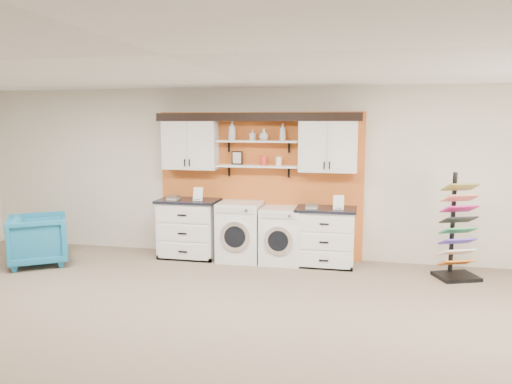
% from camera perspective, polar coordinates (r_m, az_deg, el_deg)
% --- Properties ---
extents(floor, '(10.00, 10.00, 0.00)m').
position_cam_1_polar(floor, '(4.93, -9.68, -19.12)').
color(floor, '#806A56').
rests_on(floor, ground).
extents(ceiling, '(10.00, 10.00, 0.00)m').
position_cam_1_polar(ceiling, '(4.43, -10.57, 15.14)').
color(ceiling, white).
rests_on(ceiling, wall_back).
extents(wall_back, '(10.00, 0.00, 10.00)m').
position_cam_1_polar(wall_back, '(8.27, 0.44, 2.20)').
color(wall_back, beige).
rests_on(wall_back, floor).
extents(accent_panel, '(3.40, 0.07, 2.40)m').
position_cam_1_polar(accent_panel, '(8.26, 0.39, 0.80)').
color(accent_panel, '#C75D21').
rests_on(accent_panel, wall_back).
extents(upper_cabinet_left, '(0.90, 0.35, 0.84)m').
position_cam_1_polar(upper_cabinet_left, '(8.35, -7.50, 5.49)').
color(upper_cabinet_left, silver).
rests_on(upper_cabinet_left, wall_back).
extents(upper_cabinet_right, '(0.90, 0.35, 0.84)m').
position_cam_1_polar(upper_cabinet_right, '(7.88, 8.24, 5.32)').
color(upper_cabinet_right, silver).
rests_on(upper_cabinet_right, wall_back).
extents(shelf_lower, '(1.32, 0.28, 0.03)m').
position_cam_1_polar(shelf_lower, '(8.07, 0.15, 2.98)').
color(shelf_lower, silver).
rests_on(shelf_lower, wall_back).
extents(shelf_upper, '(1.32, 0.28, 0.03)m').
position_cam_1_polar(shelf_upper, '(8.04, 0.15, 5.82)').
color(shelf_upper, silver).
rests_on(shelf_upper, wall_back).
extents(crown_molding, '(3.30, 0.41, 0.13)m').
position_cam_1_polar(crown_molding, '(8.05, 0.17, 8.65)').
color(crown_molding, black).
rests_on(crown_molding, wall_back).
extents(picture_frame, '(0.18, 0.02, 0.22)m').
position_cam_1_polar(picture_frame, '(8.18, -2.18, 3.92)').
color(picture_frame, black).
rests_on(picture_frame, shelf_lower).
extents(canister_red, '(0.11, 0.11, 0.16)m').
position_cam_1_polar(canister_red, '(8.04, 0.85, 3.64)').
color(canister_red, red).
rests_on(canister_red, shelf_lower).
extents(canister_cream, '(0.10, 0.10, 0.14)m').
position_cam_1_polar(canister_cream, '(7.99, 2.61, 3.53)').
color(canister_cream, silver).
rests_on(canister_cream, shelf_lower).
extents(base_cabinet_left, '(0.99, 0.66, 0.97)m').
position_cam_1_polar(base_cabinet_left, '(8.38, -7.67, -4.13)').
color(base_cabinet_left, silver).
rests_on(base_cabinet_left, floor).
extents(base_cabinet_right, '(0.93, 0.66, 0.91)m').
position_cam_1_polar(base_cabinet_right, '(7.92, 7.95, -5.06)').
color(base_cabinet_right, silver).
rests_on(base_cabinet_right, floor).
extents(washer, '(0.68, 0.71, 0.95)m').
position_cam_1_polar(washer, '(8.13, -1.82, -4.50)').
color(washer, white).
rests_on(washer, floor).
extents(dryer, '(0.64, 0.71, 0.89)m').
position_cam_1_polar(dryer, '(8.00, 2.96, -4.94)').
color(dryer, white).
rests_on(dryer, floor).
extents(sample_rack, '(0.68, 0.63, 1.52)m').
position_cam_1_polar(sample_rack, '(7.75, 21.98, -5.57)').
color(sample_rack, black).
rests_on(sample_rack, floor).
extents(armchair, '(1.19, 1.19, 0.79)m').
position_cam_1_polar(armchair, '(8.62, -23.59, -5.02)').
color(armchair, '#196C96').
rests_on(armchair, floor).
extents(soap_bottle_a, '(0.14, 0.14, 0.32)m').
position_cam_1_polar(soap_bottle_a, '(8.14, -2.76, 7.06)').
color(soap_bottle_a, silver).
rests_on(soap_bottle_a, shelf_upper).
extents(soap_bottle_b, '(0.09, 0.09, 0.17)m').
position_cam_1_polar(soap_bottle_b, '(8.05, -0.37, 6.53)').
color(soap_bottle_b, silver).
rests_on(soap_bottle_b, shelf_upper).
extents(soap_bottle_c, '(0.17, 0.17, 0.19)m').
position_cam_1_polar(soap_bottle_c, '(8.02, 0.90, 6.59)').
color(soap_bottle_c, silver).
rests_on(soap_bottle_c, shelf_upper).
extents(soap_bottle_d, '(0.13, 0.13, 0.27)m').
position_cam_1_polar(soap_bottle_d, '(7.96, 3.06, 6.86)').
color(soap_bottle_d, silver).
rests_on(soap_bottle_d, shelf_upper).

